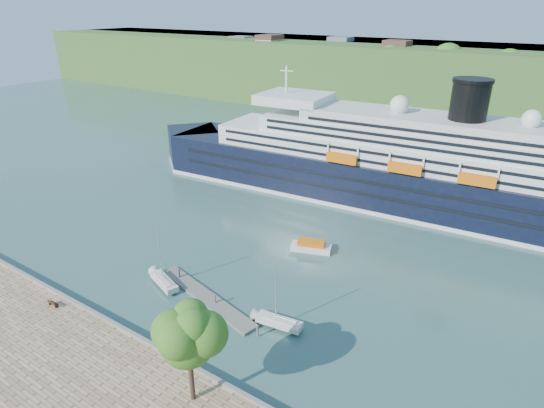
{
  "coord_description": "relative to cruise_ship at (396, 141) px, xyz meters",
  "views": [
    {
      "loc": [
        36.12,
        -27.03,
        37.39
      ],
      "look_at": [
        -1.98,
        30.0,
        7.02
      ],
      "focal_mm": 30.0,
      "sensor_mm": 36.0,
      "label": 1
    }
  ],
  "objects": [
    {
      "name": "ground",
      "position": [
        -8.53,
        -57.59,
        -12.84
      ],
      "size": [
        400.0,
        400.0,
        0.0
      ],
      "primitive_type": "plane",
      "color": "#2F5450",
      "rests_on": "ground"
    },
    {
      "name": "quay_coping",
      "position": [
        -8.53,
        -57.79,
        -11.69
      ],
      "size": [
        220.0,
        0.5,
        0.3
      ],
      "primitive_type": "cube",
      "color": "slate",
      "rests_on": "promenade"
    },
    {
      "name": "tender_launch",
      "position": [
        -3.4,
        -26.65,
        -11.92
      ],
      "size": [
        7.02,
        4.34,
        1.84
      ],
      "primitive_type": null,
      "rotation": [
        0.0,
        0.0,
        0.34
      ],
      "color": "orange",
      "rests_on": "ground"
    },
    {
      "name": "cruise_ship",
      "position": [
        0.0,
        0.0,
        0.0
      ],
      "size": [
        115.34,
        25.9,
        25.68
      ],
      "primitive_type": null,
      "rotation": [
        0.0,
        0.0,
        0.08
      ],
      "color": "black",
      "rests_on": "ground"
    },
    {
      "name": "promenade_tree",
      "position": [
        2.19,
        -60.87,
        -5.75
      ],
      "size": [
        7.35,
        7.35,
        12.18
      ],
      "primitive_type": null,
      "color": "#2A5B18",
      "rests_on": "promenade"
    },
    {
      "name": "floating_pontoon",
      "position": [
        -9.02,
        -46.37,
        -12.62
      ],
      "size": [
        19.56,
        6.75,
        0.43
      ],
      "primitive_type": null,
      "rotation": [
        0.0,
        0.0,
        -0.23
      ],
      "color": "gray",
      "rests_on": "ground"
    },
    {
      "name": "sailboat_white_far",
      "position": [
        2.79,
        -45.89,
        -8.61
      ],
      "size": [
        6.73,
        2.68,
        8.46
      ],
      "primitive_type": null,
      "rotation": [
        0.0,
        0.0,
        0.13
      ],
      "color": "silver",
      "rests_on": "ground"
    },
    {
      "name": "sailboat_white_near",
      "position": [
        -15.81,
        -47.5,
        -8.61
      ],
      "size": [
        6.79,
        3.88,
        8.47
      ],
      "primitive_type": null,
      "rotation": [
        0.0,
        0.0,
        -0.34
      ],
      "color": "silver",
      "rests_on": "ground"
    },
    {
      "name": "far_hillside",
      "position": [
        -8.53,
        87.41,
        -0.84
      ],
      "size": [
        400.0,
        50.0,
        24.0
      ],
      "primitive_type": "cube",
      "color": "#3B5F26",
      "rests_on": "ground"
    },
    {
      "name": "park_bench",
      "position": [
        -23.52,
        -59.73,
        -11.34
      ],
      "size": [
        1.57,
        0.69,
        0.99
      ],
      "primitive_type": null,
      "rotation": [
        0.0,
        0.0,
        0.04
      ],
      "color": "#412312",
      "rests_on": "promenade"
    }
  ]
}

